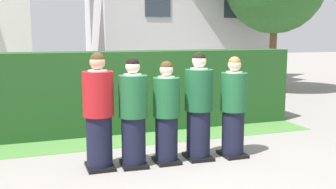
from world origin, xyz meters
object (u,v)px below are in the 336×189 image
Objects in this scene: student_front_row_1 at (133,115)px; student_front_row_4 at (233,109)px; student_front_row_3 at (199,109)px; student_in_red_blazer at (99,114)px; student_front_row_2 at (166,115)px.

student_front_row_1 is 1.01× the size of student_front_row_4.
student_front_row_3 is 1.05× the size of student_front_row_4.
student_in_red_blazer is 1.05× the size of student_front_row_1.
student_in_red_blazer is 1.02m from student_front_row_2.
student_front_row_4 is (0.58, -0.06, -0.04)m from student_front_row_3.
student_front_row_2 is 0.97× the size of student_front_row_4.
student_front_row_1 is (0.50, -0.07, -0.04)m from student_in_red_blazer.
student_front_row_2 is at bearing 177.44° from student_front_row_4.
student_in_red_blazer is 1.55m from student_front_row_3.
student_front_row_1 reaches higher than student_front_row_4.
student_in_red_blazer reaches higher than student_front_row_1.
student_in_red_blazer reaches higher than student_front_row_2.
student_in_red_blazer reaches higher than student_front_row_4.
student_in_red_blazer reaches higher than student_front_row_3.
student_in_red_blazer is 1.06× the size of student_front_row_4.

